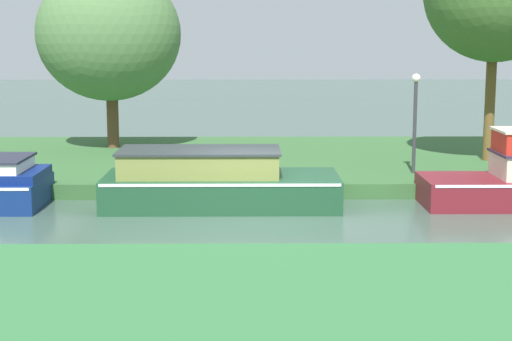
# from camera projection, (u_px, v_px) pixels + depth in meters

# --- Properties ---
(ground_plane) EXTENTS (120.00, 120.00, 0.00)m
(ground_plane) POSITION_uv_depth(u_px,v_px,m) (252.00, 217.00, 18.98)
(ground_plane) COLOR #3E574A
(riverbank_far) EXTENTS (72.00, 10.00, 0.40)m
(riverbank_far) POSITION_uv_depth(u_px,v_px,m) (251.00, 162.00, 25.85)
(riverbank_far) COLOR #346031
(riverbank_far) RESTS_ON ground_plane
(forest_cruiser) EXTENTS (5.78, 2.38, 1.44)m
(forest_cruiser) POSITION_uv_depth(u_px,v_px,m) (216.00, 182.00, 20.05)
(forest_cruiser) COLOR #1C472B
(forest_cruiser) RESTS_ON ground_plane
(willow_tree_left) EXTENTS (4.79, 4.14, 6.04)m
(willow_tree_left) POSITION_uv_depth(u_px,v_px,m) (109.00, 35.00, 26.88)
(willow_tree_left) COLOR brown
(willow_tree_left) RESTS_ON riverbank_far
(lamp_post) EXTENTS (0.24, 0.24, 2.76)m
(lamp_post) POSITION_uv_depth(u_px,v_px,m) (415.00, 110.00, 22.36)
(lamp_post) COLOR #333338
(lamp_post) RESTS_ON riverbank_far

